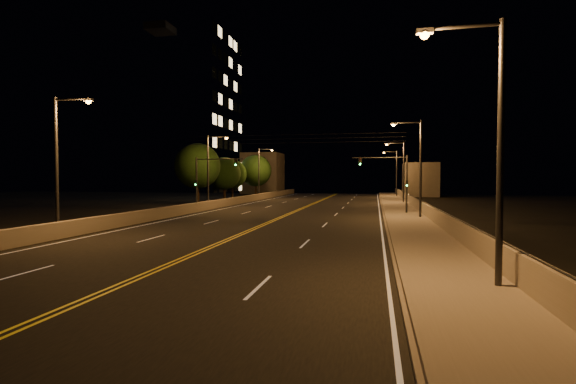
% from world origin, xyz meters
% --- Properties ---
extents(ground, '(160.00, 160.00, 0.00)m').
position_xyz_m(ground, '(0.00, 0.00, 0.00)').
color(ground, black).
rests_on(ground, ground).
extents(road, '(18.00, 120.00, 0.02)m').
position_xyz_m(road, '(0.00, 20.00, 0.01)').
color(road, black).
rests_on(road, ground).
extents(sidewalk, '(3.60, 120.00, 0.30)m').
position_xyz_m(sidewalk, '(10.80, 20.00, 0.15)').
color(sidewalk, gray).
rests_on(sidewalk, ground).
extents(curb, '(0.14, 120.00, 0.15)m').
position_xyz_m(curb, '(8.93, 20.00, 0.07)').
color(curb, gray).
rests_on(curb, ground).
extents(parapet_wall, '(0.30, 120.00, 1.00)m').
position_xyz_m(parapet_wall, '(12.45, 20.00, 0.80)').
color(parapet_wall, gray).
rests_on(parapet_wall, sidewalk).
extents(jersey_barrier, '(0.45, 120.00, 0.97)m').
position_xyz_m(jersey_barrier, '(-9.82, 20.00, 0.48)').
color(jersey_barrier, gray).
rests_on(jersey_barrier, ground).
extents(distant_building_right, '(6.00, 10.00, 6.30)m').
position_xyz_m(distant_building_right, '(16.50, 72.02, 3.15)').
color(distant_building_right, '#6F655D').
rests_on(distant_building_right, ground).
extents(distant_building_left, '(8.00, 8.00, 8.85)m').
position_xyz_m(distant_building_left, '(-16.00, 76.95, 4.42)').
color(distant_building_left, '#6F655D').
rests_on(distant_building_left, ground).
extents(parapet_rail, '(0.06, 120.00, 0.06)m').
position_xyz_m(parapet_rail, '(12.45, 20.00, 1.33)').
color(parapet_rail, black).
rests_on(parapet_rail, parapet_wall).
extents(lane_markings, '(17.32, 116.00, 0.00)m').
position_xyz_m(lane_markings, '(0.00, 19.93, 0.02)').
color(lane_markings, silver).
rests_on(lane_markings, road).
extents(streetlight_0, '(2.55, 0.28, 8.22)m').
position_xyz_m(streetlight_0, '(11.50, 2.10, 4.80)').
color(streetlight_0, '#2D2D33').
rests_on(streetlight_0, ground).
extents(streetlight_1, '(2.55, 0.28, 8.22)m').
position_xyz_m(streetlight_1, '(11.50, 24.41, 4.80)').
color(streetlight_1, '#2D2D33').
rests_on(streetlight_1, ground).
extents(streetlight_2, '(2.55, 0.28, 8.22)m').
position_xyz_m(streetlight_2, '(11.50, 45.30, 4.80)').
color(streetlight_2, '#2D2D33').
rests_on(streetlight_2, ground).
extents(streetlight_3, '(2.55, 0.28, 8.22)m').
position_xyz_m(streetlight_3, '(11.50, 63.89, 4.80)').
color(streetlight_3, '#2D2D33').
rests_on(streetlight_3, ground).
extents(streetlight_4, '(2.55, 0.28, 8.22)m').
position_xyz_m(streetlight_4, '(-9.90, 9.84, 4.80)').
color(streetlight_4, '#2D2D33').
rests_on(streetlight_4, ground).
extents(streetlight_5, '(2.55, 0.28, 8.22)m').
position_xyz_m(streetlight_5, '(-9.90, 32.48, 4.80)').
color(streetlight_5, '#2D2D33').
rests_on(streetlight_5, ground).
extents(streetlight_6, '(2.55, 0.28, 8.22)m').
position_xyz_m(streetlight_6, '(-9.90, 53.31, 4.80)').
color(streetlight_6, '#2D2D33').
rests_on(streetlight_6, ground).
extents(traffic_signal_right, '(5.11, 0.31, 5.61)m').
position_xyz_m(traffic_signal_right, '(9.94, 28.52, 3.59)').
color(traffic_signal_right, '#2D2D33').
rests_on(traffic_signal_right, ground).
extents(traffic_signal_left, '(5.11, 0.31, 5.61)m').
position_xyz_m(traffic_signal_left, '(-8.74, 28.52, 3.59)').
color(traffic_signal_left, '#2D2D33').
rests_on(traffic_signal_left, ground).
extents(overhead_wires, '(22.00, 0.03, 0.83)m').
position_xyz_m(overhead_wires, '(0.00, 29.50, 7.40)').
color(overhead_wires, black).
extents(building_tower, '(24.00, 15.00, 29.21)m').
position_xyz_m(building_tower, '(-27.49, 53.75, 14.03)').
color(building_tower, '#6F655D').
rests_on(building_tower, ground).
extents(tree_0, '(5.90, 5.90, 7.99)m').
position_xyz_m(tree_0, '(-14.44, 39.21, 5.04)').
color(tree_0, black).
rests_on(tree_0, ground).
extents(tree_1, '(4.85, 4.85, 6.57)m').
position_xyz_m(tree_1, '(-13.88, 47.52, 4.14)').
color(tree_1, black).
rests_on(tree_1, ground).
extents(tree_2, '(4.82, 4.82, 6.53)m').
position_xyz_m(tree_2, '(-15.10, 54.42, 4.11)').
color(tree_2, black).
rests_on(tree_2, ground).
extents(tree_3, '(5.56, 5.56, 7.54)m').
position_xyz_m(tree_3, '(-12.42, 59.05, 4.75)').
color(tree_3, black).
rests_on(tree_3, ground).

